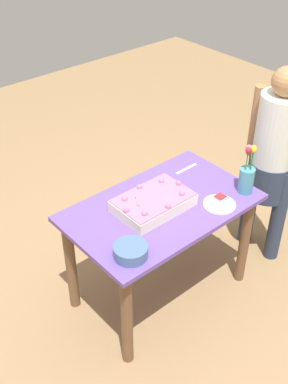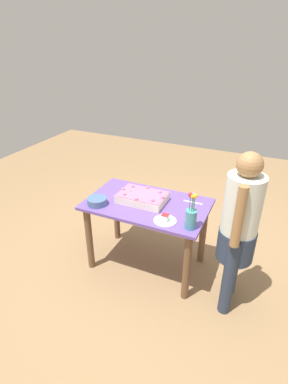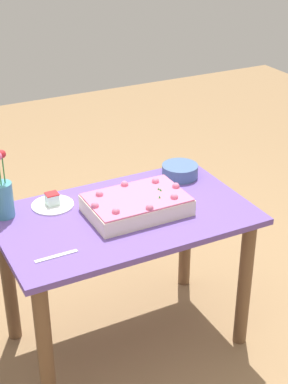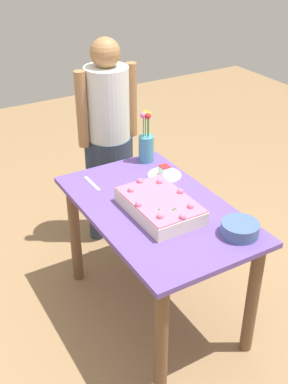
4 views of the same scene
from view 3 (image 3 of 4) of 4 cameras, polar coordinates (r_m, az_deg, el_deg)
ground_plane at (r=3.25m, az=-1.68°, el=-13.94°), size 8.00×8.00×0.00m
dining_table at (r=2.88m, az=-1.85°, el=-4.72°), size 1.20×0.73×0.77m
sheet_cake at (r=2.79m, az=-0.71°, el=-1.20°), size 0.47×0.31×0.11m
serving_plate_with_slice at (r=2.89m, az=-8.86°, el=-1.03°), size 0.21×0.21×0.07m
cake_knife at (r=2.51m, az=-8.49°, el=-6.17°), size 0.19×0.02×0.00m
flower_vase at (r=2.80m, az=-13.59°, el=-0.22°), size 0.10×0.10×0.34m
fruit_bowl at (r=3.14m, az=3.50°, el=2.05°), size 0.19×0.19×0.07m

